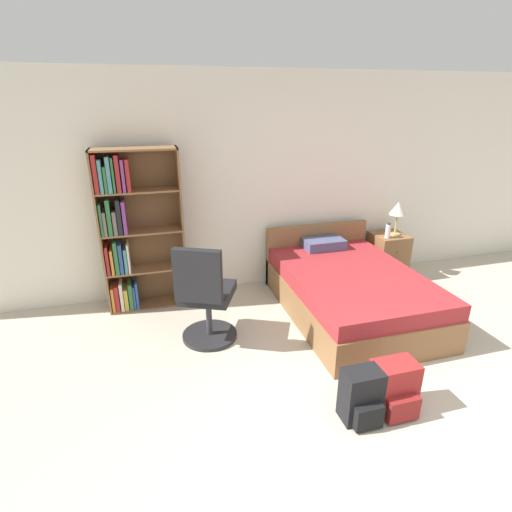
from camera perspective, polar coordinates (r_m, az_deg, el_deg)
name	(u,v)px	position (r m, az deg, el deg)	size (l,w,h in m)	color
ground_plane	(436,484)	(3.14, 24.37, -27.59)	(14.00, 14.00, 0.00)	#BCB29E
wall_back	(277,183)	(5.03, 3.08, 10.34)	(9.00, 0.06, 2.60)	silver
bookshelf	(130,232)	(4.61, -17.55, 3.25)	(0.89, 0.31, 1.81)	brown
bed	(348,290)	(4.64, 13.05, -4.72)	(1.36, 2.02, 0.77)	brown
office_chair	(205,298)	(3.89, -7.26, -6.03)	(0.65, 0.70, 1.06)	#232326
nightstand	(387,256)	(5.67, 18.21, 0.07)	(0.42, 0.47, 0.60)	brown
table_lamp	(398,210)	(5.50, 19.62, 6.25)	(0.21, 0.21, 0.44)	tan
water_bottle	(388,231)	(5.40, 18.34, 3.43)	(0.07, 0.07, 0.20)	silver
backpack_red	(394,388)	(3.41, 19.12, -17.43)	(0.34, 0.30, 0.42)	maroon
backpack_black	(362,397)	(3.27, 14.86, -18.90)	(0.29, 0.26, 0.42)	black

